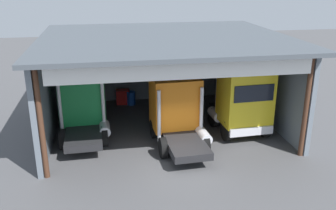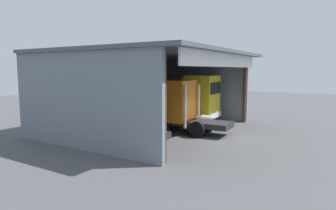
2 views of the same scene
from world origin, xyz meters
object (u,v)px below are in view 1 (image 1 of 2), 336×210
object	(u,v)px
truck_orange_right_bay	(177,110)
oil_drum	(131,98)
truck_yellow_left_bay	(242,101)
tool_cart	(123,97)
truck_green_center_right_bay	(83,105)

from	to	relation	value
truck_orange_right_bay	oil_drum	distance (m)	6.78
truck_orange_right_bay	truck_yellow_left_bay	world-z (taller)	truck_yellow_left_bay
truck_orange_right_bay	tool_cart	distance (m)	7.16
truck_green_center_right_bay	truck_orange_right_bay	xyz separation A→B (m)	(4.86, -1.70, 0.00)
truck_orange_right_bay	oil_drum	world-z (taller)	truck_orange_right_bay
oil_drum	truck_green_center_right_bay	bearing A→B (deg)	-122.33
truck_green_center_right_bay	tool_cart	bearing A→B (deg)	62.37
truck_yellow_left_bay	tool_cart	distance (m)	8.90
truck_orange_right_bay	tool_cart	world-z (taller)	truck_orange_right_bay
truck_orange_right_bay	truck_yellow_left_bay	distance (m)	3.73
truck_yellow_left_bay	tool_cart	world-z (taller)	truck_yellow_left_bay
truck_yellow_left_bay	oil_drum	bearing A→B (deg)	-49.72
truck_green_center_right_bay	truck_yellow_left_bay	size ratio (longest dim) A/B	1.13
truck_orange_right_bay	tool_cart	size ratio (longest dim) A/B	5.05
truck_green_center_right_bay	truck_orange_right_bay	size ratio (longest dim) A/B	0.98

